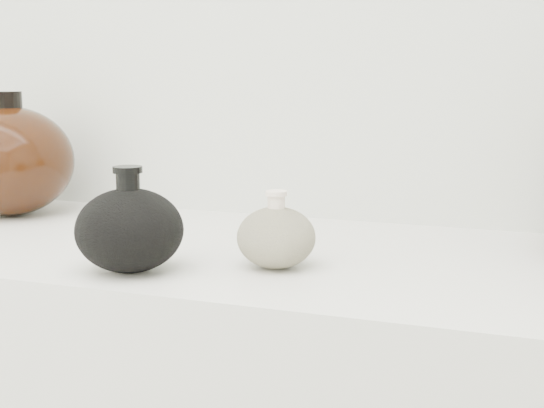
% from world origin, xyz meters
% --- Properties ---
extents(black_gourd_vase, '(0.15, 0.15, 0.13)m').
position_xyz_m(black_gourd_vase, '(-0.09, 0.78, 0.95)').
color(black_gourd_vase, black).
rests_on(black_gourd_vase, display_counter).
extents(cream_gourd_vase, '(0.12, 0.12, 0.10)m').
position_xyz_m(cream_gourd_vase, '(0.08, 0.86, 0.94)').
color(cream_gourd_vase, '#BAA893').
rests_on(cream_gourd_vase, display_counter).
extents(left_round_pot, '(0.25, 0.25, 0.21)m').
position_xyz_m(left_round_pot, '(-0.48, 1.04, 1.00)').
color(left_round_pot, black).
rests_on(left_round_pot, display_counter).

